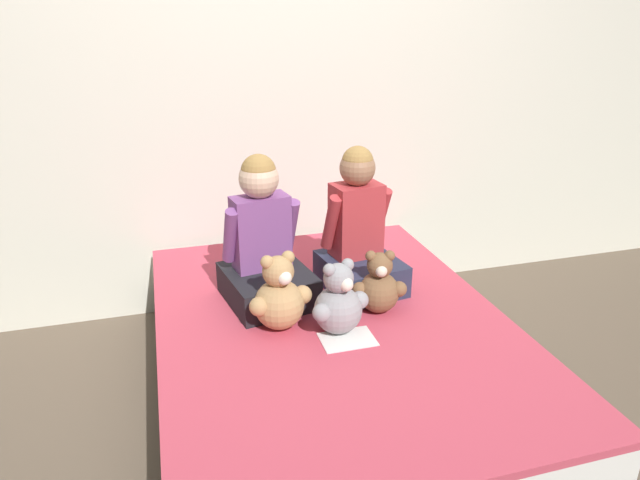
# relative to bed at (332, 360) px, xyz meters

# --- Properties ---
(ground_plane) EXTENTS (14.00, 14.00, 0.00)m
(ground_plane) POSITION_rel_bed_xyz_m (0.00, 0.00, -0.20)
(ground_plane) COLOR brown
(wall_behind_bed) EXTENTS (8.00, 0.06, 2.50)m
(wall_behind_bed) POSITION_rel_bed_xyz_m (0.00, 1.05, 1.05)
(wall_behind_bed) COLOR silver
(wall_behind_bed) RESTS_ON ground_plane
(bed) EXTENTS (1.43, 1.92, 0.40)m
(bed) POSITION_rel_bed_xyz_m (0.00, 0.00, 0.00)
(bed) COLOR #2D2D33
(bed) RESTS_ON ground_plane
(child_on_left) EXTENTS (0.41, 0.45, 0.64)m
(child_on_left) POSITION_rel_bed_xyz_m (-0.23, 0.27, 0.44)
(child_on_left) COLOR black
(child_on_left) RESTS_ON bed
(child_on_right) EXTENTS (0.37, 0.41, 0.65)m
(child_on_right) POSITION_rel_bed_xyz_m (0.20, 0.27, 0.45)
(child_on_right) COLOR #282D47
(child_on_right) RESTS_ON bed
(teddy_bear_held_by_left_child) EXTENTS (0.26, 0.20, 0.32)m
(teddy_bear_held_by_left_child) POSITION_rel_bed_xyz_m (-0.22, 0.00, 0.34)
(teddy_bear_held_by_left_child) COLOR tan
(teddy_bear_held_by_left_child) RESTS_ON bed
(teddy_bear_held_by_right_child) EXTENTS (0.23, 0.17, 0.28)m
(teddy_bear_held_by_right_child) POSITION_rel_bed_xyz_m (0.21, 0.01, 0.32)
(teddy_bear_held_by_right_child) COLOR brown
(teddy_bear_held_by_right_child) RESTS_ON bed
(teddy_bear_between_children) EXTENTS (0.25, 0.19, 0.31)m
(teddy_bear_between_children) POSITION_rel_bed_xyz_m (-0.01, -0.10, 0.33)
(teddy_bear_between_children) COLOR #939399
(teddy_bear_between_children) RESTS_ON bed
(sign_card) EXTENTS (0.21, 0.15, 0.00)m
(sign_card) POSITION_rel_bed_xyz_m (0.01, -0.17, 0.20)
(sign_card) COLOR white
(sign_card) RESTS_ON bed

